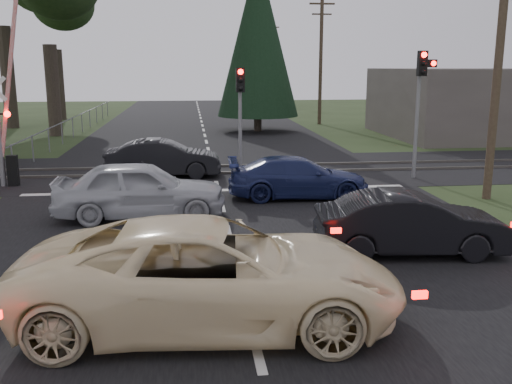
{
  "coord_description": "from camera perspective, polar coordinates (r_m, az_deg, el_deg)",
  "views": [
    {
      "loc": [
        -0.92,
        -10.84,
        4.17
      ],
      "look_at": [
        0.58,
        2.0,
        1.3
      ],
      "focal_mm": 40.0,
      "sensor_mm": 36.0,
      "label": 1
    }
  ],
  "objects": [
    {
      "name": "ground",
      "position": [
        11.65,
        -1.71,
        -8.46
      ],
      "size": [
        120.0,
        120.0,
        0.0
      ],
      "primitive_type": "plane",
      "color": "#263418",
      "rests_on": "ground"
    },
    {
      "name": "road",
      "position": [
        21.27,
        -4.06,
        1.19
      ],
      "size": [
        14.0,
        100.0,
        0.01
      ],
      "primitive_type": "cube",
      "color": "black",
      "rests_on": "ground"
    },
    {
      "name": "rail_corridor",
      "position": [
        23.23,
        -4.29,
        2.16
      ],
      "size": [
        120.0,
        8.0,
        0.01
      ],
      "primitive_type": "cube",
      "color": "black",
      "rests_on": "ground"
    },
    {
      "name": "stop_line",
      "position": [
        19.51,
        -3.81,
        0.18
      ],
      "size": [
        13.0,
        0.35,
        0.0
      ],
      "primitive_type": "cube",
      "color": "silver",
      "rests_on": "ground"
    },
    {
      "name": "rail_near",
      "position": [
        22.44,
        -4.2,
        1.9
      ],
      "size": [
        120.0,
        0.12,
        0.1
      ],
      "primitive_type": "cube",
      "color": "#59544C",
      "rests_on": "ground"
    },
    {
      "name": "rail_far",
      "position": [
        24.01,
        -4.37,
        2.6
      ],
      "size": [
        120.0,
        0.12,
        0.1
      ],
      "primitive_type": "cube",
      "color": "#59544C",
      "rests_on": "ground"
    },
    {
      "name": "crossing_signal",
      "position": [
        21.68,
        -23.8,
        5.87
      ],
      "size": [
        1.62,
        0.38,
        6.96
      ],
      "color": "slate",
      "rests_on": "ground"
    },
    {
      "name": "traffic_signal_right",
      "position": [
        22.02,
        16.2,
        9.81
      ],
      "size": [
        0.68,
        0.48,
        4.7
      ],
      "color": "slate",
      "rests_on": "ground"
    },
    {
      "name": "traffic_signal_center",
      "position": [
        21.64,
        -1.58,
        8.9
      ],
      "size": [
        0.32,
        0.48,
        4.1
      ],
      "color": "slate",
      "rests_on": "ground"
    },
    {
      "name": "utility_pole_near",
      "position": [
        19.3,
        23.2,
        13.19
      ],
      "size": [
        1.8,
        0.26,
        9.0
      ],
      "color": "#4C3D2D",
      "rests_on": "ground"
    },
    {
      "name": "utility_pole_mid",
      "position": [
        41.91,
        6.5,
        13.2
      ],
      "size": [
        1.8,
        0.26,
        9.0
      ],
      "color": "#4C3D2D",
      "rests_on": "ground"
    },
    {
      "name": "utility_pole_far",
      "position": [
        66.51,
        1.52,
        12.99
      ],
      "size": [
        1.8,
        0.26,
        9.0
      ],
      "color": "#4C3D2D",
      "rests_on": "ground"
    },
    {
      "name": "conifer_tree",
      "position": [
        37.15,
        0.19,
        15.33
      ],
      "size": [
        5.2,
        5.2,
        11.0
      ],
      "color": "#473D33",
      "rests_on": "ground"
    },
    {
      "name": "fence_left",
      "position": [
        34.29,
        -18.25,
        4.91
      ],
      "size": [
        0.1,
        36.0,
        1.2
      ],
      "primitive_type": null,
      "color": "slate",
      "rests_on": "ground"
    },
    {
      "name": "building_right",
      "position": [
        37.96,
        23.5,
        8.22
      ],
      "size": [
        14.0,
        10.0,
        4.0
      ],
      "primitive_type": "cube",
      "color": "#59514C",
      "rests_on": "ground"
    },
    {
      "name": "cream_coupe",
      "position": [
        9.38,
        -4.46,
        -8.17
      ],
      "size": [
        6.39,
        3.31,
        1.72
      ],
      "primitive_type": "imported",
      "rotation": [
        0.0,
        0.0,
        1.5
      ],
      "color": "beige",
      "rests_on": "ground"
    },
    {
      "name": "dark_hatchback",
      "position": [
        13.27,
        15.23,
        -3.1
      ],
      "size": [
        4.36,
        1.87,
        1.4
      ],
      "primitive_type": "imported",
      "rotation": [
        0.0,
        0.0,
        1.48
      ],
      "color": "black",
      "rests_on": "ground"
    },
    {
      "name": "silver_car",
      "position": [
        16.16,
        -11.49,
        0.24
      ],
      "size": [
        4.75,
        2.0,
        1.6
      ],
      "primitive_type": "imported",
      "rotation": [
        0.0,
        0.0,
        1.59
      ],
      "color": "#ADB0B6",
      "rests_on": "ground"
    },
    {
      "name": "blue_sedan",
      "position": [
        18.37,
        4.24,
        1.45
      ],
      "size": [
        4.57,
        2.0,
        1.31
      ],
      "primitive_type": "imported",
      "rotation": [
        0.0,
        0.0,
        1.53
      ],
      "color": "navy",
      "rests_on": "ground"
    },
    {
      "name": "dark_car_far",
      "position": [
        22.0,
        -9.25,
        3.32
      ],
      "size": [
        4.36,
        1.59,
        1.43
      ],
      "primitive_type": "imported",
      "rotation": [
        0.0,
        0.0,
        1.55
      ],
      "color": "black",
      "rests_on": "ground"
    }
  ]
}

